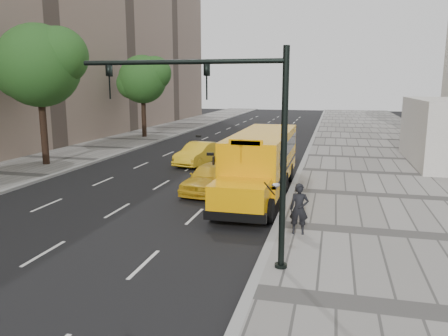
% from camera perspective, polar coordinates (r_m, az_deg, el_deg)
% --- Properties ---
extents(ground, '(140.00, 140.00, 0.00)m').
position_cam_1_polar(ground, '(23.53, -5.90, -2.34)').
color(ground, black).
rests_on(ground, ground).
extents(sidewalk_museum, '(12.00, 140.00, 0.15)m').
position_cam_1_polar(sidewalk_museum, '(22.52, 24.22, -3.68)').
color(sidewalk_museum, gray).
rests_on(sidewalk_museum, ground).
extents(sidewalk_far, '(6.00, 140.00, 0.15)m').
position_cam_1_polar(sidewalk_far, '(29.12, -26.71, -0.74)').
color(sidewalk_far, gray).
rests_on(sidewalk_far, ground).
extents(curb_museum, '(0.30, 140.00, 0.15)m').
position_cam_1_polar(curb_museum, '(22.23, 8.81, -3.01)').
color(curb_museum, gray).
rests_on(curb_museum, ground).
extents(curb_far, '(0.30, 140.00, 0.15)m').
position_cam_1_polar(curb_far, '(27.26, -21.92, -1.08)').
color(curb_far, gray).
rests_on(curb_far, ground).
extents(tree_b, '(5.90, 5.24, 9.13)m').
position_cam_1_polar(tree_b, '(30.79, -22.91, 12.30)').
color(tree_b, black).
rests_on(tree_b, ground).
extents(tree_c, '(5.26, 4.68, 8.13)m').
position_cam_1_polar(tree_c, '(44.32, -10.49, 11.37)').
color(tree_c, black).
rests_on(tree_c, ground).
extents(school_bus, '(2.96, 11.56, 3.19)m').
position_cam_1_polar(school_bus, '(21.82, 4.96, 1.35)').
color(school_bus, '#F5A004').
rests_on(school_bus, ground).
extents(taxi_near, '(2.39, 4.62, 1.50)m').
position_cam_1_polar(taxi_near, '(21.97, -1.79, -1.24)').
color(taxi_near, yellow).
rests_on(taxi_near, ground).
extents(taxi_far, '(2.38, 4.74, 1.49)m').
position_cam_1_polar(taxi_far, '(29.45, -3.32, 1.88)').
color(taxi_far, yellow).
rests_on(taxi_far, ground).
extents(pedestrian, '(0.69, 0.47, 1.82)m').
position_cam_1_polar(pedestrian, '(15.66, 9.79, -5.28)').
color(pedestrian, black).
rests_on(pedestrian, sidewalk_museum).
extents(traffic_signal, '(6.18, 0.36, 6.40)m').
position_cam_1_polar(traffic_signal, '(12.33, 1.35, 4.87)').
color(traffic_signal, black).
rests_on(traffic_signal, ground).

